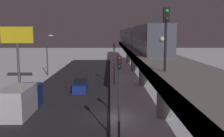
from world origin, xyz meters
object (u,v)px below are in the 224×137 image
at_px(rail_signal, 166,28).
at_px(commercial_billboard, 17,41).
at_px(traffic_light_mid, 114,58).
at_px(traffic_light_near, 119,87).
at_px(sedan_blue, 81,86).
at_px(subway_train, 132,36).
at_px(box_truck, 21,100).

relative_size(rail_signal, commercial_billboard, 0.45).
xyz_separation_m(rail_signal, traffic_light_mid, (2.86, -23.81, -4.06)).
distance_m(rail_signal, traffic_light_near, 5.18).
distance_m(sedan_blue, traffic_light_near, 18.51).
bearing_deg(sedan_blue, commercial_billboard, 160.07).
relative_size(traffic_light_mid, commercial_billboard, 0.72).
distance_m(rail_signal, traffic_light_mid, 24.33).
distance_m(subway_train, traffic_light_near, 45.12).
distance_m(rail_signal, commercial_billboard, 28.40).
bearing_deg(rail_signal, traffic_light_near, -27.44).
bearing_deg(sedan_blue, subway_train, 71.37).
bearing_deg(subway_train, sedan_blue, 71.37).
distance_m(subway_train, sedan_blue, 29.45).
xyz_separation_m(subway_train, traffic_light_near, (4.47, 44.79, -3.11)).
bearing_deg(box_truck, traffic_light_mid, -122.89).
bearing_deg(commercial_billboard, traffic_light_mid, -174.99).
xyz_separation_m(traffic_light_near, traffic_light_mid, (0.00, -22.33, 0.00)).
relative_size(traffic_light_near, commercial_billboard, 0.72).
bearing_deg(traffic_light_near, box_truck, -38.79).
distance_m(traffic_light_near, commercial_billboard, 25.62).
height_order(subway_train, box_truck, subway_train).
height_order(sedan_blue, box_truck, box_truck).
distance_m(sedan_blue, box_truck, 11.05).
relative_size(subway_train, commercial_billboard, 8.32).
bearing_deg(traffic_light_mid, subway_train, -101.26).
xyz_separation_m(sedan_blue, commercial_billboard, (9.63, -3.49, 6.03)).
xyz_separation_m(subway_train, rail_signal, (1.61, 46.28, 0.95)).
relative_size(box_truck, traffic_light_near, 1.16).
xyz_separation_m(subway_train, traffic_light_mid, (4.47, 22.47, -3.11)).
bearing_deg(box_truck, traffic_light_near, 141.21).
height_order(rail_signal, traffic_light_mid, rail_signal).
xyz_separation_m(sedan_blue, traffic_light_near, (-4.70, 17.58, 3.40)).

